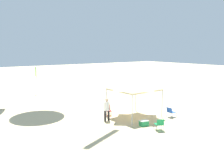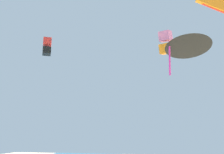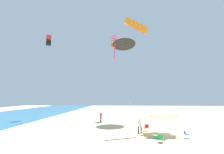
{
  "view_description": "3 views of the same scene",
  "coord_description": "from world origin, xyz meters",
  "px_view_note": "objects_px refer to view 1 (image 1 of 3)",
  "views": [
    {
      "loc": [
        -17.26,
        16.26,
        5.43
      ],
      "look_at": [
        -1.67,
        4.89,
        3.2
      ],
      "focal_mm": 39.37,
      "sensor_mm": 36.0,
      "label": 1
    },
    {
      "loc": [
        -17.0,
        9.83,
        6.21
      ],
      "look_at": [
        -0.62,
        13.5,
        10.03
      ],
      "focal_mm": 39.68,
      "sensor_mm": 36.0,
      "label": 2
    },
    {
      "loc": [
        -22.38,
        7.98,
        4.31
      ],
      "look_at": [
        -0.62,
        9.47,
        7.14
      ],
      "focal_mm": 25.19,
      "sensor_mm": 36.0,
      "label": 3
    }
  ],
  "objects_px": {
    "canopy_tent": "(134,87)",
    "folding_chair_right_of_tent": "(171,111)",
    "banner_flag": "(36,78)",
    "person_near_umbrella": "(107,108)",
    "folding_chair_facing_ocean": "(108,109)",
    "cooler_box": "(144,123)",
    "folding_chair_near_cooler": "(160,124)"
  },
  "relations": [
    {
      "from": "folding_chair_facing_ocean",
      "to": "cooler_box",
      "type": "xyz_separation_m",
      "value": [
        -3.82,
        -0.46,
        -0.27
      ]
    },
    {
      "from": "canopy_tent",
      "to": "folding_chair_facing_ocean",
      "type": "height_order",
      "value": "canopy_tent"
    },
    {
      "from": "canopy_tent",
      "to": "banner_flag",
      "type": "distance_m",
      "value": 14.64
    },
    {
      "from": "person_near_umbrella",
      "to": "banner_flag",
      "type": "bearing_deg",
      "value": 93.92
    },
    {
      "from": "folding_chair_near_cooler",
      "to": "person_near_umbrella",
      "type": "height_order",
      "value": "person_near_umbrella"
    },
    {
      "from": "folding_chair_right_of_tent",
      "to": "person_near_umbrella",
      "type": "bearing_deg",
      "value": 61.3
    },
    {
      "from": "folding_chair_right_of_tent",
      "to": "folding_chair_facing_ocean",
      "type": "xyz_separation_m",
      "value": [
        3.47,
        3.69,
        0.0
      ]
    },
    {
      "from": "folding_chair_right_of_tent",
      "to": "folding_chair_near_cooler",
      "type": "relative_size",
      "value": 1.0
    },
    {
      "from": "canopy_tent",
      "to": "folding_chair_facing_ocean",
      "type": "relative_size",
      "value": 4.12
    },
    {
      "from": "folding_chair_facing_ocean",
      "to": "banner_flag",
      "type": "xyz_separation_m",
      "value": [
        12.63,
        1.5,
        1.54
      ]
    },
    {
      "from": "folding_chair_near_cooler",
      "to": "banner_flag",
      "type": "height_order",
      "value": "banner_flag"
    },
    {
      "from": "folding_chair_facing_ocean",
      "to": "banner_flag",
      "type": "distance_m",
      "value": 12.82
    },
    {
      "from": "folding_chair_right_of_tent",
      "to": "folding_chair_near_cooler",
      "type": "xyz_separation_m",
      "value": [
        -1.69,
        3.09,
        0.0
      ]
    },
    {
      "from": "banner_flag",
      "to": "person_near_umbrella",
      "type": "distance_m",
      "value": 13.98
    },
    {
      "from": "folding_chair_right_of_tent",
      "to": "person_near_umbrella",
      "type": "relative_size",
      "value": 0.46
    },
    {
      "from": "folding_chair_facing_ocean",
      "to": "cooler_box",
      "type": "height_order",
      "value": "folding_chair_facing_ocean"
    },
    {
      "from": "canopy_tent",
      "to": "banner_flag",
      "type": "height_order",
      "value": "banner_flag"
    },
    {
      "from": "banner_flag",
      "to": "folding_chair_right_of_tent",
      "type": "bearing_deg",
      "value": -162.15
    },
    {
      "from": "canopy_tent",
      "to": "person_near_umbrella",
      "type": "bearing_deg",
      "value": 79.85
    },
    {
      "from": "banner_flag",
      "to": "folding_chair_near_cooler",
      "type": "bearing_deg",
      "value": -173.3
    },
    {
      "from": "canopy_tent",
      "to": "person_near_umbrella",
      "type": "height_order",
      "value": "canopy_tent"
    },
    {
      "from": "folding_chair_right_of_tent",
      "to": "folding_chair_near_cooler",
      "type": "distance_m",
      "value": 3.53
    },
    {
      "from": "canopy_tent",
      "to": "folding_chair_right_of_tent",
      "type": "bearing_deg",
      "value": -126.81
    },
    {
      "from": "folding_chair_right_of_tent",
      "to": "person_near_umbrella",
      "type": "height_order",
      "value": "person_near_umbrella"
    },
    {
      "from": "folding_chair_near_cooler",
      "to": "banner_flag",
      "type": "xyz_separation_m",
      "value": [
        17.8,
        2.09,
        1.54
      ]
    },
    {
      "from": "folding_chair_near_cooler",
      "to": "person_near_umbrella",
      "type": "bearing_deg",
      "value": -40.13
    },
    {
      "from": "canopy_tent",
      "to": "cooler_box",
      "type": "relative_size",
      "value": 4.84
    },
    {
      "from": "folding_chair_right_of_tent",
      "to": "cooler_box",
      "type": "relative_size",
      "value": 1.18
    },
    {
      "from": "canopy_tent",
      "to": "folding_chair_right_of_tent",
      "type": "xyz_separation_m",
      "value": [
        -1.75,
        -2.33,
        -1.94
      ]
    },
    {
      "from": "folding_chair_near_cooler",
      "to": "cooler_box",
      "type": "height_order",
      "value": "folding_chair_near_cooler"
    },
    {
      "from": "banner_flag",
      "to": "person_near_umbrella",
      "type": "bearing_deg",
      "value": -177.9
    },
    {
      "from": "folding_chair_facing_ocean",
      "to": "folding_chair_near_cooler",
      "type": "relative_size",
      "value": 1.0
    }
  ]
}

